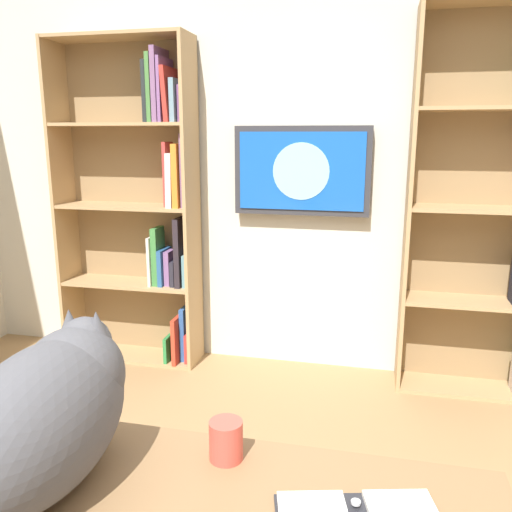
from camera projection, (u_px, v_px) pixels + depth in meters
The scene contains 6 objects.
wall_back at pixel (296, 157), 3.25m from camera, with size 4.52×0.06×2.70m, color beige.
bookshelf_left at pixel (496, 212), 2.90m from camera, with size 0.79×0.28×2.17m.
bookshelf_right at pixel (144, 204), 3.37m from camera, with size 0.91×0.28×2.07m.
wall_mounted_tv at pixel (302, 171), 3.17m from camera, with size 0.83×0.07×0.53m.
cat at pixel (53, 407), 1.13m from camera, with size 0.26×0.64×0.35m.
coffee_mug at pixel (226, 440), 1.23m from camera, with size 0.08×0.08×0.10m, color #D84C3F.
Camera 1 is at (-0.50, 1.04, 1.49)m, focal length 36.76 mm.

